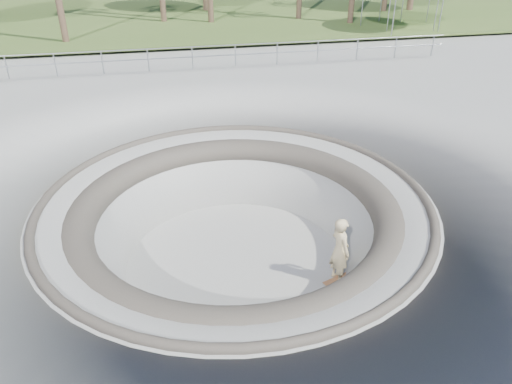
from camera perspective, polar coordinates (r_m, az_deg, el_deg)
The scene contains 6 objects.
ground at distance 12.99m, azimuth -2.42°, elevation -1.10°, with size 180.00×180.00×0.00m, color #979792.
skate_bowl at distance 14.02m, azimuth -2.26°, elevation -7.54°, with size 14.00×14.00×4.10m.
distant_hills at distance 69.78m, azimuth -7.06°, elevation 18.18°, with size 103.20×45.00×28.60m.
safety_railing at distance 23.86m, azimuth -7.28°, elevation 15.00°, with size 25.00×0.06×1.03m.
skateboard at distance 13.45m, azimuth 9.22°, elevation -9.88°, with size 0.82×0.49×0.08m.
skater at distance 12.86m, azimuth 9.56°, elevation -6.60°, with size 0.68×0.45×1.88m, color #D4BE89.
Camera 1 is at (-1.67, -11.04, 6.64)m, focal length 35.00 mm.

